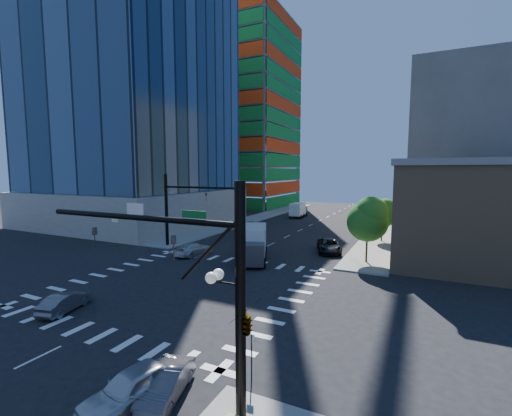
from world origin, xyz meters
The scene contains 21 objects.
ground centered at (0.00, 0.00, 0.00)m, with size 160.00×160.00×0.00m, color black.
road_markings centered at (0.00, 0.00, 0.01)m, with size 20.00×20.00×0.01m, color silver.
sidewalk_ne centered at (12.50, 40.00, 0.07)m, with size 5.00×60.00×0.15m, color gray.
sidewalk_nw centered at (-12.50, 40.00, 0.07)m, with size 5.00×60.00×0.15m, color gray.
office_tower centered at (-30.00, 25.00, 35.13)m, with size 30.00×30.00×71.00m.
construction_building centered at (-27.41, 61.93, 24.61)m, with size 25.16×34.50×70.60m.
commercial_building centered at (25.00, 22.00, 5.31)m, with size 20.50×22.50×10.60m.
bg_building_ne centered at (27.00, 55.00, 14.00)m, with size 24.00×30.00×28.00m, color #595550.
signal_mast_se centered at (10.60, -11.50, 5.01)m, with size 10.51×2.48×9.00m.
signal_mast_nw centered at (-10.00, 11.50, 5.49)m, with size 10.20×0.40×9.00m.
tree_south centered at (12.63, 13.90, 4.69)m, with size 4.16×4.16×6.82m.
tree_north centered at (12.93, 25.90, 3.99)m, with size 3.54×3.52×5.78m.
no_parking_sign centered at (10.70, -9.00, 1.38)m, with size 0.30×0.06×2.20m.
car_nb_near centered at (7.10, -12.56, 0.76)m, with size 1.79×4.44×1.51m, color silver.
car_nb_right centered at (8.02, -11.63, 0.61)m, with size 1.29×3.71×1.22m, color #47464B.
car_nb_far centered at (7.86, 17.11, 0.77)m, with size 2.55×5.53×1.54m, color black.
car_sb_near centered at (-5.67, 9.05, 0.71)m, with size 1.98×4.87×1.41m, color silver.
car_sb_mid centered at (-7.79, 27.94, 0.64)m, with size 1.51×3.76×1.28m, color #9DA1A5.
car_sb_cross centered at (-4.18, -7.58, 0.64)m, with size 1.35×3.87×1.27m, color #58575D.
box_truck_near centered at (1.55, 9.59, 1.58)m, with size 5.31×7.39×3.57m.
box_truck_far centered at (-5.28, 44.91, 1.32)m, with size 2.77×5.83×2.99m.
Camera 1 is at (17.25, -22.11, 9.49)m, focal length 24.00 mm.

